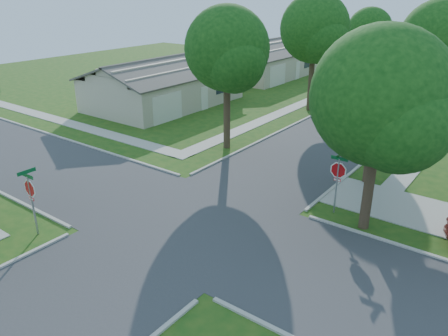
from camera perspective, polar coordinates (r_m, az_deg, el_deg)
ground at (r=19.82m, az=-4.11°, el=-7.13°), size 100.00×100.00×0.00m
road_ns at (r=19.82m, az=-4.11°, el=-7.12°), size 7.00×100.00×0.02m
sidewalk_nw at (r=43.80m, az=12.28°, el=9.11°), size 1.20×40.00×0.04m
driveway at (r=22.57m, az=24.07°, el=-5.24°), size 8.80×3.60×0.05m
stop_sign_sw at (r=19.67m, az=-23.99°, el=-2.79°), size 1.05×0.80×2.98m
stop_sign_ne at (r=20.40m, az=14.67°, el=-0.60°), size 1.05×0.80×2.98m
tree_e_near at (r=23.31m, az=19.86°, el=10.96°), size 4.97×4.80×8.28m
tree_e_mid at (r=34.78m, az=26.33°, el=14.45°), size 5.59×5.40×9.21m
tree_w_near at (r=27.43m, az=0.50°, el=14.81°), size 5.38×5.20×8.97m
tree_w_mid at (r=37.69m, az=11.84°, el=17.04°), size 5.80×5.60×9.56m
tree_w_far at (r=49.80m, az=18.48°, el=16.48°), size 4.76×4.60×8.04m
tree_ne_corner at (r=18.36m, az=19.95°, el=7.97°), size 5.80×5.60×8.66m
house_nw_near at (r=39.98m, az=-7.75°, el=10.36°), size 8.42×13.60×4.23m
house_nw_far at (r=53.27m, az=5.36°, el=13.47°), size 8.42×13.60×4.23m
car_curb_east at (r=40.42m, az=24.19°, el=7.60°), size 2.05×4.43×1.47m
car_curb_west at (r=54.34m, az=20.93°, el=11.33°), size 1.97×4.27×1.21m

